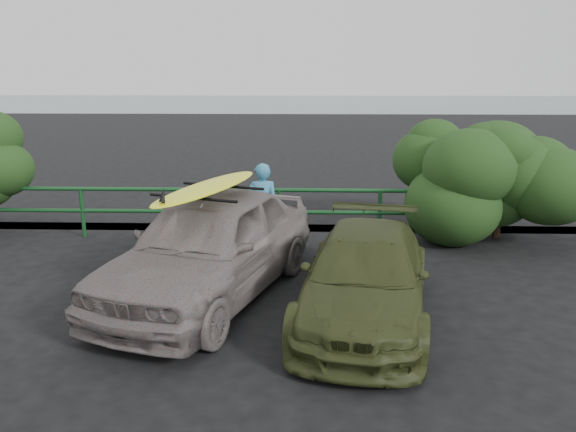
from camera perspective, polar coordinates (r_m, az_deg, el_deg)
name	(u,v)px	position (r m, az deg, el deg)	size (l,w,h in m)	color
ground	(175,360)	(6.91, -11.44, -14.15)	(80.00, 80.00, 0.00)	black
ocean	(293,101)	(65.99, 0.49, 11.56)	(200.00, 200.00, 0.00)	slate
guardrail	(230,213)	(11.34, -5.94, 0.29)	(14.00, 0.08, 1.04)	#14461E
shrub_left	(1,174)	(13.10, -27.12, 3.85)	(3.20, 2.40, 2.46)	#1F3F17
shrub_right	(475,183)	(12.12, 18.51, 3.18)	(3.20, 2.40, 2.13)	#1F3F17
sedan	(210,245)	(8.38, -7.89, -2.97)	(1.86, 4.62, 1.58)	slate
olive_vehicle	(365,276)	(7.73, 7.87, -6.02)	(1.65, 4.06, 1.18)	#353E1B
man	(262,207)	(10.49, -2.63, 0.94)	(0.60, 0.40, 1.66)	teal
roof_rack	(208,192)	(8.17, -8.09, 2.46)	(1.35, 0.94, 0.04)	black
surfboard	(208,187)	(8.16, -8.10, 2.90)	(0.59, 2.82, 0.08)	yellow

